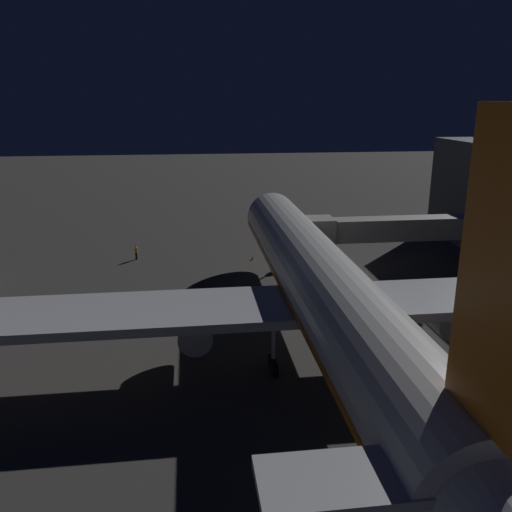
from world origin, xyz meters
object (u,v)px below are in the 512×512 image
object	(u,v)px
ground_crew_marshaller_fwd	(136,252)
traffic_cone_nose_starboard	(252,258)
apron_floodlight_mast	(480,198)
airliner_at_gate	(324,290)
jet_bridge	(387,229)
traffic_cone_nose_port	(285,256)

from	to	relation	value
ground_crew_marshaller_fwd	traffic_cone_nose_starboard	bearing A→B (deg)	172.10
apron_floodlight_mast	airliner_at_gate	bearing A→B (deg)	41.75
apron_floodlight_mast	traffic_cone_nose_starboard	xyz separation A→B (m)	(27.70, -5.71, -8.41)
jet_bridge	ground_crew_marshaller_fwd	xyz separation A→B (m)	(29.52, -12.13, -5.09)
airliner_at_gate	ground_crew_marshaller_fwd	bearing A→B (deg)	-60.31
ground_crew_marshaller_fwd	traffic_cone_nose_starboard	size ratio (longest dim) A/B	3.44
apron_floodlight_mast	ground_crew_marshaller_fwd	size ratio (longest dim) A/B	7.72
ground_crew_marshaller_fwd	traffic_cone_nose_port	xyz separation A→B (m)	(-19.64, 2.11, -0.77)
apron_floodlight_mast	jet_bridge	bearing A→B (deg)	17.79
traffic_cone_nose_port	traffic_cone_nose_starboard	size ratio (longest dim) A/B	1.00
airliner_at_gate	traffic_cone_nose_port	size ratio (longest dim) A/B	108.54
jet_bridge	traffic_cone_nose_port	size ratio (longest dim) A/B	41.06
apron_floodlight_mast	ground_crew_marshaller_fwd	world-z (taller)	apron_floodlight_mast
apron_floodlight_mast	traffic_cone_nose_port	distance (m)	25.42
apron_floodlight_mast	traffic_cone_nose_port	world-z (taller)	apron_floodlight_mast
airliner_at_gate	ground_crew_marshaller_fwd	size ratio (longest dim) A/B	31.52
apron_floodlight_mast	ground_crew_marshaller_fwd	xyz separation A→B (m)	(42.94, -7.83, -7.64)
airliner_at_gate	jet_bridge	xyz separation A→B (m)	(-12.08, -18.45, 0.09)
traffic_cone_nose_port	traffic_cone_nose_starboard	distance (m)	4.40
jet_bridge	traffic_cone_nose_starboard	distance (m)	18.40
airliner_at_gate	apron_floodlight_mast	world-z (taller)	airliner_at_gate
jet_bridge	traffic_cone_nose_starboard	size ratio (longest dim) A/B	41.06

